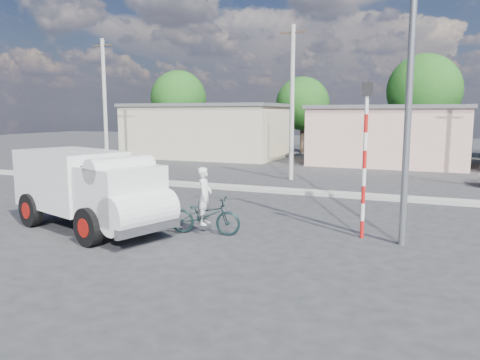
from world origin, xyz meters
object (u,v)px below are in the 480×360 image
at_px(truck, 91,188).
at_px(traffic_pole, 365,147).
at_px(bicycle, 205,215).
at_px(cyclist, 205,206).
at_px(streetlight, 404,57).

xyz_separation_m(truck, traffic_pole, (7.69, 2.25, 1.28)).
xyz_separation_m(bicycle, cyclist, (0.00, 0.00, 0.28)).
bearing_deg(cyclist, streetlight, -88.56).
height_order(cyclist, streetlight, streetlight).
relative_size(bicycle, streetlight, 0.24).
height_order(truck, cyclist, truck).
bearing_deg(traffic_pole, cyclist, -162.68).
xyz_separation_m(bicycle, streetlight, (5.26, 1.05, 4.40)).
bearing_deg(truck, streetlight, 31.36).
height_order(bicycle, streetlight, streetlight).
height_order(truck, bicycle, truck).
height_order(truck, traffic_pole, traffic_pole).
distance_m(truck, cyclist, 3.52).
height_order(bicycle, traffic_pole, traffic_pole).
xyz_separation_m(bicycle, traffic_pole, (4.32, 1.35, 2.03)).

